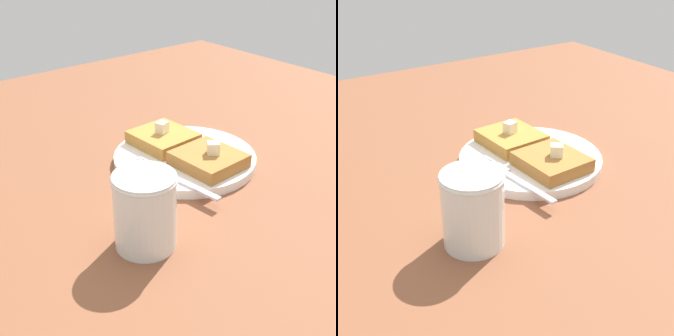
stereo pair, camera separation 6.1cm
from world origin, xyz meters
TOP-DOWN VIEW (x-y plane):
  - table_surface at (0.00, 0.00)cm, footprint 117.12×117.12cm
  - plate at (-1.34, 1.76)cm, footprint 21.77×21.77cm
  - toast_slice_left at (-6.28, 1.52)cm, footprint 9.47×8.88cm
  - toast_slice_middle at (3.59, 2.00)cm, footprint 9.47×8.88cm
  - butter_pat_primary at (-6.45, 1.41)cm, footprint 2.03×2.15cm
  - butter_pat_secondary at (4.03, 2.43)cm, footprint 2.32×2.36cm
  - fork at (2.46, -4.56)cm, footprint 16.06×3.21cm
  - syrup_jar at (11.19, -15.19)cm, footprint 7.34×7.34cm

SIDE VIEW (x-z plane):
  - table_surface at x=0.00cm, z-range 0.00..1.93cm
  - plate at x=-1.34cm, z-range 2.04..3.41cm
  - fork at x=2.46cm, z-range 3.31..3.67cm
  - toast_slice_left at x=-6.28cm, z-range 3.31..5.29cm
  - toast_slice_middle at x=3.59cm, z-range 3.31..5.29cm
  - syrup_jar at x=11.19cm, z-range 1.59..10.70cm
  - butter_pat_primary at x=-6.45cm, z-range 5.29..7.05cm
  - butter_pat_secondary at x=4.03cm, z-range 5.29..7.05cm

